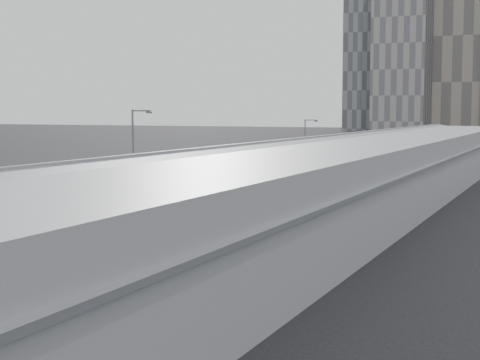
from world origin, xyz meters
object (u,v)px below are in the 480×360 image
Objects in this scene: bus_2 at (120,227)px; bus_5 at (323,177)px; bus_1 at (1,260)px; bus_6 at (353,167)px; suv at (378,156)px; bus_3 at (218,203)px; street_lamp_far at (306,144)px; street_lamp_near at (135,157)px; bus_7 at (369,164)px; shipping_container at (340,158)px; bus_4 at (283,188)px; bus_8 at (396,157)px.

bus_5 is (0.21, 45.31, -0.19)m from bus_2.
bus_1 is 1.12× the size of bus_5.
bus_6 is 2.31× the size of suv.
street_lamp_far is (-7.50, 44.82, 3.22)m from bus_3.
bus_2 is at bearing -61.88° from street_lamp_near.
bus_7 is at bearing 83.64° from street_lamp_near.
bus_5 is at bearing 95.49° from bus_3.
bus_5 is 2.23× the size of shipping_container.
bus_1 is at bearing -93.38° from bus_5.
bus_5 is (-0.34, 15.07, -0.03)m from bus_4.
street_lamp_near is (-6.89, -32.80, 4.13)m from bus_5.
bus_8 is (0.71, 15.36, 0.17)m from bus_7.
bus_3 is 45.20m from bus_6.
bus_2 is at bearing -93.85° from bus_5.
bus_4 is 0.91× the size of bus_6.
bus_8 is (-0.10, 55.25, 0.12)m from bus_4.
bus_2 is 1.14× the size of bus_7.
street_lamp_near is at bearing 116.43° from bus_2.
bus_4 is 52.55m from shipping_container.
bus_8 is at bearing 86.89° from bus_7.
suv is (-6.15, 39.79, -0.85)m from bus_6.
bus_3 is 1.03× the size of bus_8.
bus_8 is 1.60× the size of street_lamp_far.
bus_7 is at bearing 87.89° from bus_1.
bus_8 is 2.29× the size of suv.
bus_6 is at bearing 87.68° from bus_1.
street_lamp_near is 87.00m from suv.
bus_1 is 94.59m from shipping_container.
bus_2 is at bearing -93.28° from bus_6.
suv is (-6.63, 84.98, -0.88)m from bus_3.
bus_8 is 2.46× the size of shipping_container.
bus_7 reaches higher than suv.
suv is (-5.80, 29.24, -0.65)m from bus_7.
street_lamp_far is at bearing -104.66° from suv.
street_lamp_far is at bearing 179.88° from bus_6.
bus_1 is 12.17m from bus_2.
street_lamp_far is at bearing 102.99° from bus_4.
bus_7 is (-0.47, 24.82, -0.02)m from bus_5.
shipping_container is (-9.06, 67.62, -0.34)m from bus_3.
bus_3 is 1.42× the size of street_lamp_near.
bus_4 is at bearing -96.14° from shipping_container.
bus_6 is 47.72m from street_lamp_near.
bus_2 is 1.12× the size of bus_5.
bus_3 is at bearing 87.08° from bus_1.
bus_4 is 1.04× the size of bus_7.
bus_3 is 2.36× the size of suv.
street_lamp_near is 69.65m from shipping_container.
bus_3 is (0.16, 26.55, 0.03)m from bus_1.
street_lamp_far is at bearing 113.64° from bus_5.
bus_5 is at bearing 88.05° from bus_2.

